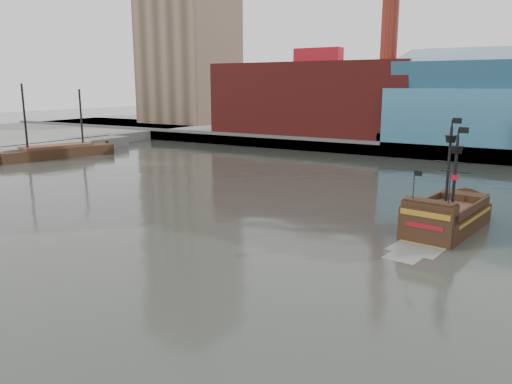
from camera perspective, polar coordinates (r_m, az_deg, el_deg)
The scene contains 7 objects.
ground at distance 36.11m, azimuth -9.22°, elevation -8.41°, with size 400.00×400.00×0.00m, color #2A2E28.
promenade_far at distance 120.18m, azimuth 20.58°, elevation 5.85°, with size 220.00×60.00×2.00m, color slate.
seawall at distance 91.50m, azimuth 17.03°, elevation 4.54°, with size 220.00×1.00×2.60m, color #4C4C49.
pier at distance 98.24m, azimuth -23.93°, elevation 4.34°, with size 6.00×40.00×2.00m, color slate.
skyline at distance 112.05m, azimuth 23.47°, elevation 17.33°, with size 149.00×45.00×62.00m.
pirate_ship at distance 47.11m, azimuth 20.94°, elevation -2.97°, with size 6.09×14.45×10.48m.
docked_vessel at distance 94.79m, azimuth -21.79°, elevation 4.18°, with size 9.08×20.20×13.40m.
Camera 1 is at (22.20, -25.54, 12.59)m, focal length 35.00 mm.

